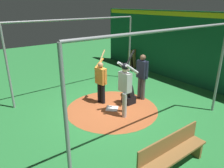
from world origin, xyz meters
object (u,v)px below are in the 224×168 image
object	(u,v)px
umpire	(142,74)
visitor	(101,80)
catcher	(128,94)
bat_rack	(134,59)
batter	(125,84)
bench	(172,152)
home_plate	(112,108)

from	to	relation	value
umpire	visitor	distance (m)	1.59
umpire	visitor	bearing A→B (deg)	-24.13
catcher	umpire	xyz separation A→B (m)	(-0.72, -0.03, 0.61)
visitor	bat_rack	distance (m)	5.09
batter	bench	xyz separation A→B (m)	(0.85, 2.61, -0.64)
visitor	umpire	bearing A→B (deg)	148.14
home_plate	bat_rack	world-z (taller)	bat_rack
home_plate	catcher	size ratio (longest dim) A/B	0.42
visitor	bench	world-z (taller)	visitor
catcher	bench	bearing A→B (deg)	64.96
batter	bat_rack	world-z (taller)	batter
batter	catcher	size ratio (longest dim) A/B	2.15
bat_rack	catcher	bearing A→B (deg)	44.96
batter	catcher	world-z (taller)	batter
umpire	home_plate	bearing A→B (deg)	1.20
batter	umpire	size ratio (longest dim) A/B	1.21
catcher	bat_rack	xyz separation A→B (m)	(-3.50, -3.49, 0.10)
batter	bench	size ratio (longest dim) A/B	1.10
home_plate	batter	world-z (taller)	batter
visitor	bat_rack	world-z (taller)	visitor
umpire	bat_rack	size ratio (longest dim) A/B	1.68
umpire	bench	world-z (taller)	umpire
catcher	bat_rack	world-z (taller)	bat_rack
catcher	bench	distance (m)	3.51
visitor	bat_rack	size ratio (longest dim) A/B	1.86
home_plate	umpire	size ratio (longest dim) A/B	0.24
home_plate	batter	bearing A→B (deg)	100.54
batter	bench	distance (m)	2.82
batter	bench	bearing A→B (deg)	72.03
catcher	visitor	size ratio (longest dim) A/B	0.51
bench	home_plate	bearing A→B (deg)	-103.12
umpire	bench	xyz separation A→B (m)	(2.21, 3.21, -0.55)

